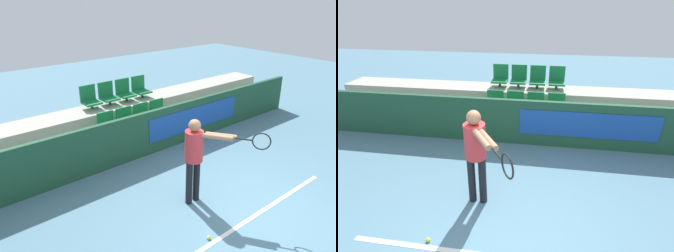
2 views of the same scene
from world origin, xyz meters
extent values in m
plane|color=slate|center=(0.00, 0.00, 0.00)|extent=(30.00, 30.00, 0.00)
cube|color=white|center=(0.00, -0.12, 0.00)|extent=(4.37, 0.08, 0.01)
cube|color=#1E4C33|center=(0.00, 3.13, 0.57)|extent=(11.11, 0.12, 1.13)
cube|color=#19479E|center=(1.51, 3.06, 0.62)|extent=(3.14, 0.02, 0.62)
cube|color=#ADA89E|center=(0.00, 3.65, 0.24)|extent=(10.71, 0.88, 0.49)
cube|color=#ADA89E|center=(0.00, 4.53, 0.49)|extent=(10.71, 0.88, 0.97)
cylinder|color=#333333|center=(-0.79, 3.69, 0.56)|extent=(0.07, 0.07, 0.14)
cube|color=#197A42|center=(-0.79, 3.69, 0.66)|extent=(0.44, 0.44, 0.05)
cube|color=#197A42|center=(-0.79, 3.89, 0.88)|extent=(0.44, 0.04, 0.41)
cylinder|color=#333333|center=(-0.26, 3.69, 0.56)|extent=(0.07, 0.07, 0.14)
cube|color=#197A42|center=(-0.26, 3.69, 0.66)|extent=(0.44, 0.44, 0.05)
cube|color=#197A42|center=(-0.26, 3.89, 0.88)|extent=(0.44, 0.04, 0.41)
cylinder|color=#333333|center=(0.26, 3.69, 0.56)|extent=(0.07, 0.07, 0.14)
cube|color=#197A42|center=(0.26, 3.69, 0.66)|extent=(0.44, 0.44, 0.05)
cube|color=#197A42|center=(0.26, 3.89, 0.88)|extent=(0.44, 0.04, 0.41)
cylinder|color=#333333|center=(0.79, 3.69, 0.56)|extent=(0.07, 0.07, 0.14)
cube|color=#197A42|center=(0.79, 3.69, 0.66)|extent=(0.44, 0.44, 0.05)
cube|color=#197A42|center=(0.79, 3.89, 0.88)|extent=(0.44, 0.04, 0.41)
cylinder|color=#333333|center=(-0.79, 4.57, 1.05)|extent=(0.07, 0.07, 0.14)
cube|color=#197A42|center=(-0.79, 4.57, 1.14)|extent=(0.44, 0.44, 0.05)
cube|color=#197A42|center=(-0.79, 4.77, 1.37)|extent=(0.44, 0.04, 0.41)
cylinder|color=#333333|center=(-0.26, 4.57, 1.05)|extent=(0.07, 0.07, 0.14)
cube|color=#197A42|center=(-0.26, 4.57, 1.14)|extent=(0.44, 0.44, 0.05)
cube|color=#197A42|center=(-0.26, 4.77, 1.37)|extent=(0.44, 0.04, 0.41)
cylinder|color=#333333|center=(0.26, 4.57, 1.05)|extent=(0.07, 0.07, 0.14)
cube|color=#197A42|center=(0.26, 4.57, 1.14)|extent=(0.44, 0.44, 0.05)
cube|color=#197A42|center=(0.26, 4.77, 1.37)|extent=(0.44, 0.04, 0.41)
cylinder|color=#333333|center=(0.79, 4.57, 1.05)|extent=(0.07, 0.07, 0.14)
cube|color=#197A42|center=(0.79, 4.57, 1.14)|extent=(0.44, 0.44, 0.05)
cube|color=#197A42|center=(0.79, 4.77, 1.37)|extent=(0.44, 0.04, 0.41)
cylinder|color=black|center=(-0.66, 0.95, 0.45)|extent=(0.13, 0.13, 0.91)
cylinder|color=black|center=(-0.47, 0.95, 0.45)|extent=(0.13, 0.13, 0.91)
cylinder|color=red|center=(-0.57, 0.95, 1.20)|extent=(0.34, 0.34, 0.59)
sphere|color=#9E7051|center=(-0.57, 0.95, 1.61)|extent=(0.23, 0.23, 0.23)
cylinder|color=#9E7051|center=(-0.36, 0.58, 1.46)|extent=(0.38, 0.51, 0.09)
cylinder|color=#9E7051|center=(-0.27, 0.58, 1.46)|extent=(0.38, 0.51, 0.09)
cylinder|color=black|center=(-0.07, 0.22, 1.46)|extent=(0.19, 0.26, 0.03)
torus|color=black|center=(0.09, -0.02, 1.46)|extent=(0.20, 0.28, 0.32)
sphere|color=#CCDB33|center=(-1.08, -0.02, 0.03)|extent=(0.07, 0.07, 0.07)
camera|label=1|loc=(-4.33, -2.95, 3.85)|focal=35.00mm
camera|label=2|loc=(0.46, -2.55, 3.22)|focal=28.00mm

